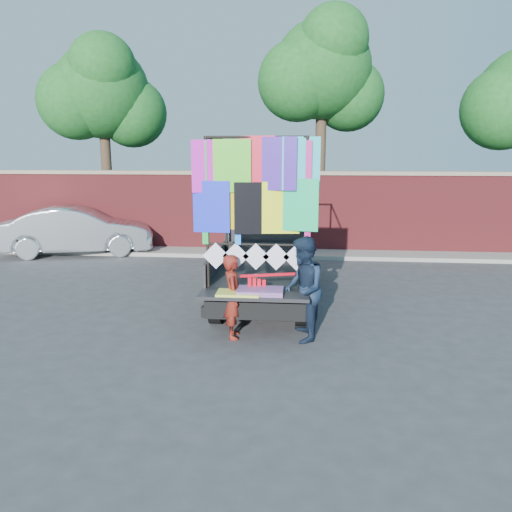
# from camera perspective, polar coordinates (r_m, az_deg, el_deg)

# --- Properties ---
(ground) EXTENTS (90.00, 90.00, 0.00)m
(ground) POSITION_cam_1_polar(r_m,az_deg,el_deg) (9.69, 2.53, -7.52)
(ground) COLOR #38383A
(ground) RESTS_ON ground
(brick_wall) EXTENTS (30.00, 0.45, 2.61)m
(brick_wall) POSITION_cam_1_polar(r_m,az_deg,el_deg) (16.25, 3.79, 5.14)
(brick_wall) COLOR maroon
(brick_wall) RESTS_ON ground
(curb) EXTENTS (30.00, 1.20, 0.12)m
(curb) POSITION_cam_1_polar(r_m,az_deg,el_deg) (15.76, 3.66, 0.28)
(curb) COLOR gray
(curb) RESTS_ON ground
(tree_left) EXTENTS (4.20, 3.30, 7.05)m
(tree_left) POSITION_cam_1_polar(r_m,az_deg,el_deg) (18.68, -17.20, 17.18)
(tree_left) COLOR #38281C
(tree_left) RESTS_ON ground
(tree_mid) EXTENTS (4.20, 3.30, 7.73)m
(tree_mid) POSITION_cam_1_polar(r_m,az_deg,el_deg) (17.44, 7.67, 19.93)
(tree_mid) COLOR #38281C
(tree_mid) RESTS_ON ground
(pickup_truck) EXTENTS (2.19, 5.51, 3.47)m
(pickup_truck) POSITION_cam_1_polar(r_m,az_deg,el_deg) (11.40, 1.25, 0.04)
(pickup_truck) COLOR black
(pickup_truck) RESTS_ON ground
(sedan) EXTENTS (4.87, 2.75, 1.52)m
(sedan) POSITION_cam_1_polar(r_m,az_deg,el_deg) (16.80, -19.63, 2.75)
(sedan) COLOR silver
(sedan) RESTS_ON ground
(woman) EXTENTS (0.44, 0.59, 1.49)m
(woman) POSITION_cam_1_polar(r_m,az_deg,el_deg) (8.70, -2.64, -4.65)
(woman) COLOR maroon
(woman) RESTS_ON ground
(man) EXTENTS (0.75, 0.93, 1.81)m
(man) POSITION_cam_1_polar(r_m,az_deg,el_deg) (8.57, 5.36, -3.81)
(man) COLOR #162338
(man) RESTS_ON ground
(streamer_bundle) EXTENTS (0.94, 0.31, 0.66)m
(streamer_bundle) POSITION_cam_1_polar(r_m,az_deg,el_deg) (8.57, 0.62, -3.44)
(streamer_bundle) COLOR red
(streamer_bundle) RESTS_ON ground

